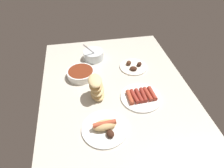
{
  "coord_description": "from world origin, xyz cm",
  "views": [
    {
      "loc": [
        84.55,
        -17.96,
        81.85
      ],
      "look_at": [
        -1.17,
        -2.22,
        3.0
      ],
      "focal_mm": 31.04,
      "sensor_mm": 36.0,
      "label": 1
    }
  ],
  "objects": [
    {
      "name": "bowl_coleslaw",
      "position": [
        -34.23,
        -9.85,
        3.53
      ],
      "size": [
        14.43,
        14.43,
        15.7
      ],
      "color": "silver",
      "rests_on": "ground_plane"
    },
    {
      "name": "bread_stack",
      "position": [
        4.55,
        -12.24,
        7.2
      ],
      "size": [
        12.79,
        9.72,
        14.4
      ],
      "color": "#DBB77A",
      "rests_on": "ground_plane"
    },
    {
      "name": "plate_hotdog_assembled",
      "position": [
        28.21,
        -11.2,
        1.75
      ],
      "size": [
        23.18,
        23.18,
        5.61
      ],
      "color": "white",
      "rests_on": "ground_plane"
    },
    {
      "name": "plate_grilled_meat",
      "position": [
        -18.62,
        16.11,
        0.92
      ],
      "size": [
        18.91,
        18.91,
        3.67
      ],
      "color": "white",
      "rests_on": "ground_plane"
    },
    {
      "name": "plate_sausages",
      "position": [
        10.49,
        12.75,
        1.2
      ],
      "size": [
        23.65,
        23.65,
        3.48
      ],
      "color": "white",
      "rests_on": "ground_plane"
    },
    {
      "name": "ground_plane",
      "position": [
        0.0,
        0.0,
        -1.5
      ],
      "size": [
        120.0,
        90.0,
        3.0
      ],
      "primitive_type": "cube",
      "color": "beige"
    },
    {
      "name": "bowl_chili",
      "position": [
        -15.49,
        -20.22,
        2.59
      ],
      "size": [
        17.76,
        17.76,
        4.7
      ],
      "color": "white",
      "rests_on": "ground_plane"
    }
  ]
}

